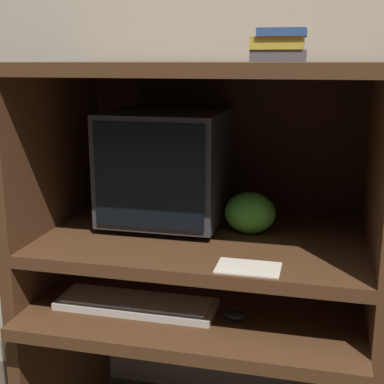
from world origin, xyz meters
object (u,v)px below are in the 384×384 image
(snack_bag, at_px, (250,213))
(book_stack, at_px, (279,46))
(crt_monitor, at_px, (167,165))
(mouse, at_px, (235,315))
(keyboard, at_px, (137,303))

(snack_bag, distance_m, book_stack, 0.50)
(crt_monitor, height_order, snack_bag, crt_monitor)
(crt_monitor, distance_m, mouse, 0.53)
(book_stack, bearing_deg, snack_bag, 152.85)
(snack_bag, height_order, book_stack, book_stack)
(mouse, bearing_deg, keyboard, 178.25)
(keyboard, bearing_deg, mouse, -1.75)
(mouse, relative_size, book_stack, 0.46)
(mouse, bearing_deg, crt_monitor, 133.91)
(snack_bag, xyz_separation_m, book_stack, (0.07, -0.04, 0.49))
(crt_monitor, distance_m, keyboard, 0.45)
(keyboard, height_order, snack_bag, snack_bag)
(keyboard, relative_size, book_stack, 3.10)
(keyboard, bearing_deg, snack_bag, 36.58)
(crt_monitor, height_order, keyboard, crt_monitor)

